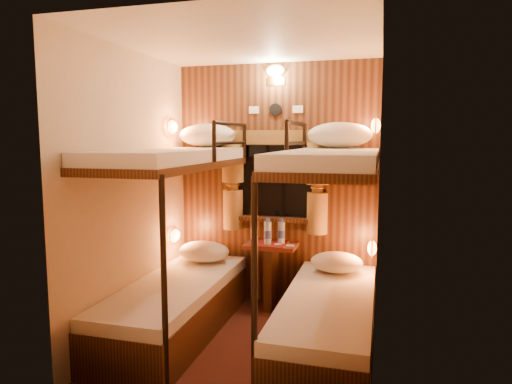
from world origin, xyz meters
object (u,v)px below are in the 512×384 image
(table, at_px, (271,267))
(bottle_right, at_px, (281,233))
(bunk_left, at_px, (176,269))
(bunk_right, at_px, (328,282))
(bottle_left, at_px, (268,233))

(table, relative_size, bottle_right, 2.62)
(bunk_left, relative_size, bunk_right, 1.00)
(bunk_right, distance_m, bottle_right, 0.98)
(bottle_right, bearing_deg, bunk_right, -55.32)
(bunk_left, height_order, table, bunk_left)
(table, height_order, bottle_right, bottle_right)
(table, distance_m, bottle_right, 0.36)
(bottle_right, bearing_deg, bunk_left, -133.28)
(bunk_right, bearing_deg, table, 129.67)
(bunk_left, xyz_separation_m, bottle_left, (0.63, 0.73, 0.20))
(bunk_left, xyz_separation_m, bottle_right, (0.75, 0.79, 0.20))
(bunk_right, xyz_separation_m, table, (-0.65, 0.78, -0.14))
(bottle_left, bearing_deg, bottle_right, 28.46)
(bottle_left, bearing_deg, bunk_left, -130.72)
(bunk_left, bearing_deg, bottle_right, 46.72)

